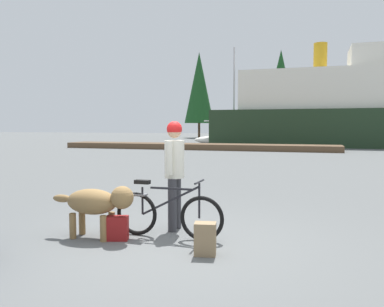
{
  "coord_description": "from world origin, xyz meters",
  "views": [
    {
      "loc": [
        1.98,
        -5.22,
        1.69
      ],
      "look_at": [
        -0.13,
        1.46,
        1.2
      ],
      "focal_mm": 37.07,
      "sensor_mm": 36.0,
      "label": 1
    }
  ],
  "objects_px": {
    "dog": "(97,203)",
    "ferry_boat": "(355,110)",
    "sailboat_moored": "(234,140)",
    "handbag_pannier": "(117,228)",
    "person_cyclist": "(174,164)",
    "bicycle": "(167,214)",
    "backpack": "(205,239)"
  },
  "relations": [
    {
      "from": "person_cyclist",
      "to": "ferry_boat",
      "type": "height_order",
      "value": "ferry_boat"
    },
    {
      "from": "backpack",
      "to": "ferry_boat",
      "type": "height_order",
      "value": "ferry_boat"
    },
    {
      "from": "bicycle",
      "to": "ferry_boat",
      "type": "relative_size",
      "value": 0.08
    },
    {
      "from": "person_cyclist",
      "to": "handbag_pannier",
      "type": "distance_m",
      "value": 1.35
    },
    {
      "from": "dog",
      "to": "sailboat_moored",
      "type": "relative_size",
      "value": 0.16
    },
    {
      "from": "ferry_boat",
      "to": "sailboat_moored",
      "type": "relative_size",
      "value": 2.73
    },
    {
      "from": "backpack",
      "to": "ferry_boat",
      "type": "distance_m",
      "value": 30.8
    },
    {
      "from": "dog",
      "to": "bicycle",
      "type": "bearing_deg",
      "value": 18.73
    },
    {
      "from": "backpack",
      "to": "dog",
      "type": "bearing_deg",
      "value": 171.39
    },
    {
      "from": "dog",
      "to": "backpack",
      "type": "distance_m",
      "value": 1.81
    },
    {
      "from": "dog",
      "to": "ferry_boat",
      "type": "distance_m",
      "value": 30.81
    },
    {
      "from": "dog",
      "to": "ferry_boat",
      "type": "relative_size",
      "value": 0.06
    },
    {
      "from": "sailboat_moored",
      "to": "handbag_pannier",
      "type": "bearing_deg",
      "value": -81.98
    },
    {
      "from": "sailboat_moored",
      "to": "ferry_boat",
      "type": "bearing_deg",
      "value": 11.3
    },
    {
      "from": "backpack",
      "to": "ferry_boat",
      "type": "relative_size",
      "value": 0.02
    },
    {
      "from": "dog",
      "to": "backpack",
      "type": "xyz_separation_m",
      "value": [
        1.76,
        -0.27,
        -0.33
      ]
    },
    {
      "from": "dog",
      "to": "handbag_pannier",
      "type": "distance_m",
      "value": 0.49
    },
    {
      "from": "sailboat_moored",
      "to": "person_cyclist",
      "type": "bearing_deg",
      "value": -80.5
    },
    {
      "from": "sailboat_moored",
      "to": "dog",
      "type": "bearing_deg",
      "value": -82.64
    },
    {
      "from": "dog",
      "to": "person_cyclist",
      "type": "bearing_deg",
      "value": 40.88
    },
    {
      "from": "person_cyclist",
      "to": "handbag_pannier",
      "type": "relative_size",
      "value": 4.93
    },
    {
      "from": "handbag_pannier",
      "to": "person_cyclist",
      "type": "bearing_deg",
      "value": 53.14
    },
    {
      "from": "handbag_pannier",
      "to": "dog",
      "type": "bearing_deg",
      "value": -179.85
    },
    {
      "from": "handbag_pannier",
      "to": "ferry_boat",
      "type": "xyz_separation_m",
      "value": [
        5.76,
        30.1,
        2.82
      ]
    },
    {
      "from": "dog",
      "to": "handbag_pannier",
      "type": "xyz_separation_m",
      "value": [
        0.33,
        0.0,
        -0.36
      ]
    },
    {
      "from": "ferry_boat",
      "to": "backpack",
      "type": "bearing_deg",
      "value": -98.12
    },
    {
      "from": "bicycle",
      "to": "handbag_pannier",
      "type": "height_order",
      "value": "bicycle"
    },
    {
      "from": "backpack",
      "to": "handbag_pannier",
      "type": "bearing_deg",
      "value": 169.4
    },
    {
      "from": "backpack",
      "to": "sailboat_moored",
      "type": "xyz_separation_m",
      "value": [
        -5.39,
        28.42,
        0.29
      ]
    },
    {
      "from": "person_cyclist",
      "to": "backpack",
      "type": "relative_size",
      "value": 4.1
    },
    {
      "from": "dog",
      "to": "handbag_pannier",
      "type": "height_order",
      "value": "dog"
    },
    {
      "from": "person_cyclist",
      "to": "ferry_boat",
      "type": "bearing_deg",
      "value": 80.03
    }
  ]
}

